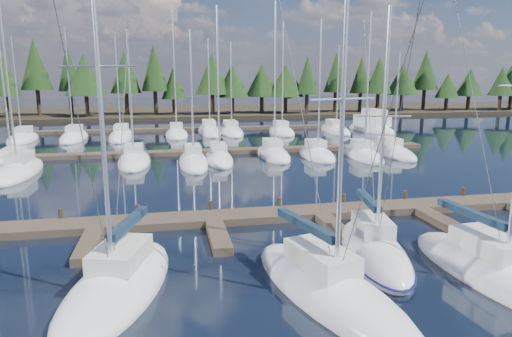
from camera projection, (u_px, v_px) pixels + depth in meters
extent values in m
plane|color=black|center=(197.00, 175.00, 36.51)|extent=(260.00, 260.00, 0.00)
cube|color=#2B2518|center=(177.00, 112.00, 94.10)|extent=(220.00, 30.00, 0.60)
cube|color=#483B2D|center=(212.00, 218.00, 24.94)|extent=(44.00, 2.00, 0.40)
cube|color=#483B2D|center=(89.00, 246.00, 20.92)|extent=(0.90, 4.00, 0.40)
cube|color=#483B2D|center=(219.00, 237.00, 22.05)|extent=(0.90, 4.00, 0.40)
cube|color=#483B2D|center=(336.00, 229.00, 23.19)|extent=(0.90, 4.00, 0.40)
cube|color=#483B2D|center=(442.00, 222.00, 24.32)|extent=(0.90, 4.00, 0.40)
cylinder|color=#31271B|center=(61.00, 217.00, 24.34)|extent=(0.26, 0.26, 0.90)
cylinder|color=#31271B|center=(138.00, 213.00, 25.09)|extent=(0.26, 0.26, 0.90)
cylinder|color=#31271B|center=(211.00, 209.00, 25.85)|extent=(0.26, 0.26, 0.90)
cylinder|color=#31271B|center=(279.00, 205.00, 26.60)|extent=(0.26, 0.26, 0.90)
cylinder|color=#31271B|center=(344.00, 201.00, 27.36)|extent=(0.26, 0.26, 0.90)
cylinder|color=#31271B|center=(405.00, 198.00, 28.11)|extent=(0.26, 0.26, 0.90)
cylinder|color=#31271B|center=(463.00, 195.00, 28.87)|extent=(0.26, 0.26, 0.90)
cube|color=#483B2D|center=(191.00, 152.00, 46.08)|extent=(50.00, 1.80, 0.40)
cube|color=#483B2D|center=(183.00, 129.00, 65.30)|extent=(46.00, 1.80, 0.40)
ellipsoid|color=white|center=(118.00, 289.00, 16.82)|extent=(5.19, 8.93, 1.90)
cube|color=beige|center=(120.00, 254.00, 16.99)|extent=(2.32, 3.05, 0.70)
cylinder|color=silver|center=(99.00, 87.00, 14.91)|extent=(0.20, 0.20, 13.06)
cylinder|color=silver|center=(129.00, 226.00, 17.83)|extent=(1.14, 3.60, 0.12)
cube|color=#122334|center=(129.00, 222.00, 17.80)|extent=(1.32, 3.50, 0.30)
cylinder|color=silver|center=(98.00, 66.00, 14.78)|extent=(2.59, 0.81, 0.07)
cylinder|color=#3F3F44|center=(73.00, 94.00, 13.17)|extent=(1.04, 3.52, 13.36)
cylinder|color=#3F3F44|center=(125.00, 89.00, 17.13)|extent=(1.28, 4.33, 13.36)
ellipsoid|color=white|center=(328.00, 292.00, 16.58)|extent=(5.09, 9.72, 1.90)
cube|color=beige|center=(322.00, 257.00, 16.75)|extent=(2.25, 3.28, 0.70)
cylinder|color=silver|center=(342.00, 116.00, 14.87)|extent=(0.20, 0.20, 11.16)
cylinder|color=silver|center=(306.00, 228.00, 17.58)|extent=(1.17, 3.99, 0.12)
cube|color=#122334|center=(306.00, 225.00, 17.55)|extent=(1.35, 3.87, 0.30)
cylinder|color=silver|center=(343.00, 99.00, 14.75)|extent=(2.44, 0.71, 0.07)
cylinder|color=#3F3F44|center=(384.00, 127.00, 13.14)|extent=(1.07, 3.91, 11.47)
cylinder|color=#3F3F44|center=(302.00, 115.00, 17.07)|extent=(1.31, 4.81, 11.47)
ellipsoid|color=white|center=(373.00, 254.00, 20.15)|extent=(3.70, 7.77, 1.90)
cube|color=beige|center=(373.00, 225.00, 20.27)|extent=(1.75, 2.58, 0.70)
cylinder|color=silver|center=(383.00, 128.00, 18.64)|extent=(0.18, 0.18, 9.54)
cylinder|color=silver|center=(368.00, 203.00, 20.99)|extent=(0.67, 3.26, 0.12)
cube|color=#122334|center=(368.00, 200.00, 20.96)|extent=(0.87, 3.15, 0.30)
cylinder|color=silver|center=(384.00, 116.00, 18.55)|extent=(2.23, 0.44, 0.07)
cylinder|color=#3F3F44|center=(396.00, 137.00, 17.10)|extent=(0.57, 3.20, 9.85)
cylinder|color=#3F3F44|center=(370.00, 126.00, 20.61)|extent=(0.69, 3.93, 9.85)
ellipsoid|color=#0F0E47|center=(374.00, 252.00, 20.13)|extent=(3.85, 8.08, 0.18)
ellipsoid|color=white|center=(495.00, 276.00, 17.90)|extent=(3.60, 9.35, 1.90)
cube|color=beige|center=(489.00, 243.00, 18.09)|extent=(1.78, 3.05, 0.70)
cylinder|color=silver|center=(471.00, 217.00, 18.97)|extent=(0.49, 4.01, 0.12)
cube|color=#122334|center=(471.00, 214.00, 18.94)|extent=(0.71, 3.85, 0.30)
cylinder|color=#3F3F44|center=(475.00, 103.00, 18.40)|extent=(0.48, 4.85, 12.19)
ellipsoid|color=white|center=(14.00, 166.00, 39.37)|extent=(2.77, 7.45, 1.90)
cube|color=beige|center=(14.00, 152.00, 39.48)|extent=(1.52, 2.38, 0.70)
cylinder|color=silver|center=(2.00, 69.00, 37.35)|extent=(0.16, 0.16, 14.67)
ellipsoid|color=white|center=(19.00, 172.00, 36.81)|extent=(2.76, 9.57, 1.90)
cube|color=beige|center=(20.00, 157.00, 37.03)|extent=(1.52, 3.06, 0.70)
cylinder|color=silver|center=(8.00, 85.00, 34.93)|extent=(0.16, 0.16, 12.31)
ellipsoid|color=white|center=(134.00, 162.00, 41.17)|extent=(2.82, 8.40, 1.90)
cube|color=beige|center=(134.00, 148.00, 41.33)|extent=(1.55, 2.69, 0.70)
cylinder|color=silver|center=(130.00, 93.00, 39.52)|extent=(0.16, 0.16, 10.64)
ellipsoid|color=white|center=(193.00, 163.00, 40.83)|extent=(2.52, 9.24, 1.90)
cube|color=beige|center=(193.00, 149.00, 41.03)|extent=(1.38, 2.96, 0.70)
cylinder|color=silver|center=(192.00, 93.00, 39.13)|extent=(0.16, 0.16, 10.66)
ellipsoid|color=white|center=(219.00, 160.00, 42.03)|extent=(2.46, 7.53, 1.90)
cube|color=beige|center=(218.00, 147.00, 42.15)|extent=(1.35, 2.41, 0.70)
cylinder|color=silver|center=(218.00, 81.00, 40.21)|extent=(0.16, 0.16, 12.73)
ellipsoid|color=white|center=(273.00, 155.00, 44.49)|extent=(2.69, 8.21, 1.90)
cube|color=beige|center=(273.00, 143.00, 44.64)|extent=(1.48, 2.63, 0.70)
cylinder|color=silver|center=(275.00, 76.00, 42.56)|extent=(0.16, 0.16, 13.46)
ellipsoid|color=white|center=(317.00, 156.00, 44.24)|extent=(2.81, 7.18, 1.90)
cube|color=beige|center=(316.00, 143.00, 44.34)|extent=(1.55, 2.30, 0.70)
cylinder|color=silver|center=(320.00, 85.00, 42.52)|extent=(0.16, 0.16, 11.85)
ellipsoid|color=white|center=(363.00, 156.00, 43.97)|extent=(2.43, 7.82, 1.90)
cube|color=beige|center=(362.00, 144.00, 44.10)|extent=(1.34, 2.50, 0.70)
cylinder|color=silver|center=(368.00, 82.00, 42.16)|extent=(0.16, 0.16, 12.46)
ellipsoid|color=white|center=(391.00, 153.00, 45.68)|extent=(2.60, 8.73, 1.90)
cube|color=beige|center=(390.00, 141.00, 45.85)|extent=(1.43, 2.80, 0.70)
cylinder|color=silver|center=(397.00, 99.00, 44.16)|extent=(0.16, 0.16, 9.10)
ellipsoid|color=white|center=(23.00, 140.00, 55.01)|extent=(2.89, 8.29, 1.90)
cube|color=beige|center=(23.00, 130.00, 55.16)|extent=(1.59, 2.65, 0.70)
cylinder|color=silver|center=(16.00, 86.00, 53.30)|extent=(0.16, 0.16, 11.26)
ellipsoid|color=white|center=(74.00, 138.00, 56.58)|extent=(2.92, 9.83, 1.90)
cube|color=beige|center=(74.00, 128.00, 56.81)|extent=(1.61, 3.15, 0.70)
cylinder|color=silver|center=(69.00, 81.00, 54.68)|extent=(0.16, 0.16, 12.38)
ellipsoid|color=white|center=(121.00, 137.00, 57.59)|extent=(2.89, 10.61, 1.90)
cube|color=beige|center=(121.00, 127.00, 57.86)|extent=(1.59, 3.39, 0.70)
cylinder|color=silver|center=(118.00, 84.00, 55.75)|extent=(0.16, 0.16, 11.45)
ellipsoid|color=white|center=(177.00, 135.00, 59.22)|extent=(2.88, 8.26, 1.90)
cube|color=beige|center=(176.00, 126.00, 59.38)|extent=(1.58, 2.64, 0.70)
cylinder|color=silver|center=(174.00, 71.00, 57.17)|extent=(0.16, 0.16, 14.67)
ellipsoid|color=white|center=(210.00, 132.00, 62.86)|extent=(2.90, 11.97, 1.90)
cube|color=beige|center=(209.00, 123.00, 63.19)|extent=(1.59, 3.83, 0.70)
cylinder|color=silver|center=(209.00, 83.00, 60.94)|extent=(0.16, 0.16, 11.54)
ellipsoid|color=white|center=(231.00, 132.00, 62.24)|extent=(2.99, 10.37, 1.90)
cube|color=beige|center=(231.00, 123.00, 62.50)|extent=(1.64, 3.32, 0.70)
cylinder|color=silver|center=(231.00, 85.00, 60.45)|extent=(0.16, 0.16, 11.03)
ellipsoid|color=white|center=(281.00, 132.00, 62.14)|extent=(2.99, 7.98, 1.90)
cube|color=beige|center=(281.00, 123.00, 62.28)|extent=(1.64, 2.55, 0.70)
cylinder|color=silver|center=(283.00, 75.00, 60.21)|extent=(0.16, 0.16, 13.63)
ellipsoid|color=white|center=(335.00, 131.00, 63.63)|extent=(2.75, 9.16, 1.90)
cube|color=beige|center=(334.00, 122.00, 63.82)|extent=(1.51, 2.93, 0.70)
cylinder|color=silver|center=(338.00, 86.00, 61.92)|extent=(0.16, 0.16, 10.79)
ellipsoid|color=white|center=(371.00, 130.00, 65.02)|extent=(5.03, 10.71, 2.06)
cube|color=white|center=(372.00, 120.00, 64.74)|extent=(3.44, 6.00, 1.37)
cube|color=beige|center=(374.00, 113.00, 64.04)|extent=(2.44, 3.86, 1.03)
cylinder|color=silver|center=(368.00, 107.00, 65.31)|extent=(0.09, 0.09, 1.83)
cylinder|color=black|center=(7.00, 107.00, 78.73)|extent=(0.70, 0.70, 3.63)
cone|color=black|center=(3.00, 75.00, 77.65)|extent=(5.17, 5.17, 7.05)
ellipsoid|color=black|center=(7.00, 85.00, 78.07)|extent=(3.10, 3.10, 3.10)
cylinder|color=black|center=(39.00, 103.00, 82.48)|extent=(0.70, 0.70, 4.59)
cone|color=black|center=(35.00, 64.00, 81.11)|extent=(5.41, 5.41, 8.93)
ellipsoid|color=black|center=(39.00, 76.00, 81.62)|extent=(3.24, 3.24, 3.24)
cylinder|color=black|center=(71.00, 103.00, 82.78)|extent=(0.70, 0.70, 4.34)
cone|color=black|center=(68.00, 67.00, 81.49)|extent=(3.84, 3.84, 8.44)
ellipsoid|color=black|center=(72.00, 78.00, 81.97)|extent=(2.30, 2.30, 2.30)
cylinder|color=black|center=(87.00, 106.00, 79.92)|extent=(0.70, 0.70, 3.69)
cone|color=black|center=(85.00, 75.00, 78.82)|extent=(6.92, 6.92, 7.17)
ellipsoid|color=black|center=(88.00, 84.00, 79.24)|extent=(4.15, 4.15, 4.15)
cylinder|color=black|center=(127.00, 104.00, 84.56)|extent=(0.70, 0.70, 3.93)
cone|color=black|center=(125.00, 72.00, 83.39)|extent=(5.52, 5.52, 7.64)
ellipsoid|color=black|center=(128.00, 82.00, 83.84)|extent=(3.31, 3.31, 3.31)
cylinder|color=black|center=(156.00, 103.00, 84.09)|extent=(0.70, 0.70, 4.32)
cone|color=black|center=(154.00, 68.00, 82.80)|extent=(4.80, 4.80, 8.40)
ellipsoid|color=black|center=(157.00, 78.00, 83.29)|extent=(2.88, 2.88, 2.88)
cylinder|color=black|center=(174.00, 107.00, 84.83)|extent=(0.70, 0.70, 2.87)
cone|color=black|center=(173.00, 83.00, 83.97)|extent=(4.49, 4.49, 5.59)
ellipsoid|color=black|center=(176.00, 90.00, 84.32)|extent=(2.69, 2.69, 2.69)
cylinder|color=black|center=(213.00, 104.00, 84.74)|extent=(0.70, 0.70, 3.71)
cone|color=black|center=(212.00, 74.00, 83.63)|extent=(6.22, 6.22, 7.22)
ellipsoid|color=black|center=(215.00, 83.00, 84.06)|extent=(3.73, 3.73, 3.73)
cylinder|color=black|center=(232.00, 105.00, 85.79)|extent=(0.70, 0.70, 3.13)
cone|color=black|center=(232.00, 81.00, 84.86)|extent=(6.13, 6.13, 6.09)
ellipsoid|color=black|center=(235.00, 88.00, 85.24)|extent=(3.68, 3.68, 3.68)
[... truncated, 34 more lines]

